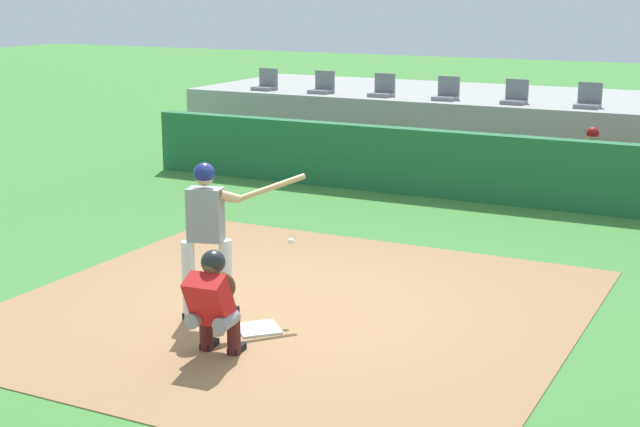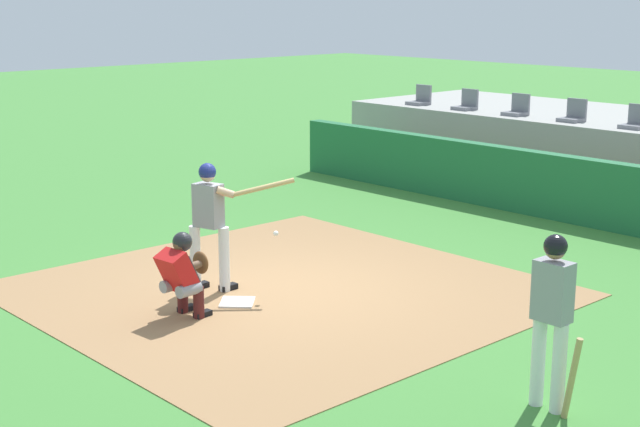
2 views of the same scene
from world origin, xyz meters
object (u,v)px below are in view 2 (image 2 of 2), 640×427
object	(u,v)px
on_deck_batter	(552,311)
batter_at_plate	(211,218)
stadium_seat_1	(466,104)
stadium_seat_4	(636,122)
home_plate	(237,302)
stadium_seat_0	(420,99)
stadium_seat_3	(573,115)
stadium_seat_2	(517,109)
catcher_crouched	(184,272)

from	to	relation	value
on_deck_batter	batter_at_plate	bearing A→B (deg)	-177.84
stadium_seat_1	stadium_seat_4	world-z (taller)	same
home_plate	stadium_seat_0	distance (m)	11.80
batter_at_plate	stadium_seat_3	size ratio (longest dim) A/B	3.76
stadium_seat_4	stadium_seat_3	bearing A→B (deg)	180.00
batter_at_plate	stadium_seat_2	size ratio (longest dim) A/B	3.76
home_plate	batter_at_plate	xyz separation A→B (m)	(-0.68, 0.09, 1.01)
stadium_seat_4	on_deck_batter	bearing A→B (deg)	-64.83
catcher_crouched	stadium_seat_2	xyz separation A→B (m)	(-2.86, 11.00, 0.93)
home_plate	stadium_seat_0	size ratio (longest dim) A/B	0.92
home_plate	on_deck_batter	xyz separation A→B (m)	(4.64, 0.30, 1.00)
home_plate	stadium_seat_4	bearing A→B (deg)	90.00
stadium_seat_0	stadium_seat_3	distance (m)	4.33
on_deck_batter	stadium_seat_4	bearing A→B (deg)	115.17
on_deck_batter	stadium_seat_0	bearing A→B (deg)	136.52
catcher_crouched	stadium_seat_3	world-z (taller)	stadium_seat_3
on_deck_batter	stadium_seat_3	size ratio (longest dim) A/B	3.72
home_plate	stadium_seat_4	xyz separation A→B (m)	(0.00, 10.18, 1.51)
stadium_seat_1	catcher_crouched	bearing A→B (deg)	-68.60
catcher_crouched	on_deck_batter	xyz separation A→B (m)	(4.67, 1.11, 0.41)
home_plate	batter_at_plate	world-z (taller)	batter_at_plate
on_deck_batter	catcher_crouched	bearing A→B (deg)	-166.59
stadium_seat_2	stadium_seat_4	size ratio (longest dim) A/B	1.00
home_plate	on_deck_batter	size ratio (longest dim) A/B	0.25
batter_at_plate	stadium_seat_0	xyz separation A→B (m)	(-5.10, 10.08, 0.50)
batter_at_plate	on_deck_batter	world-z (taller)	batter_at_plate
home_plate	stadium_seat_3	bearing A→B (deg)	98.08
stadium_seat_2	stadium_seat_4	xyz separation A→B (m)	(2.89, 0.00, 0.00)
on_deck_batter	stadium_seat_2	size ratio (longest dim) A/B	3.72
stadium_seat_0	stadium_seat_2	xyz separation A→B (m)	(2.89, 0.00, 0.00)
stadium_seat_2	stadium_seat_3	world-z (taller)	same
stadium_seat_1	home_plate	bearing A→B (deg)	-66.94
home_plate	batter_at_plate	size ratio (longest dim) A/B	0.24
stadium_seat_3	on_deck_batter	bearing A→B (deg)	-58.37
catcher_crouched	stadium_seat_1	size ratio (longest dim) A/B	3.78
batter_at_plate	stadium_seat_0	distance (m)	11.31
home_plate	stadium_seat_2	world-z (taller)	stadium_seat_2
stadium_seat_0	stadium_seat_1	size ratio (longest dim) A/B	1.00
stadium_seat_3	stadium_seat_0	bearing A→B (deg)	180.00
stadium_seat_0	stadium_seat_4	world-z (taller)	same
stadium_seat_1	stadium_seat_2	bearing A→B (deg)	0.00
home_plate	stadium_seat_3	xyz separation A→B (m)	(-1.44, 10.18, 1.51)
stadium_seat_4	stadium_seat_0	bearing A→B (deg)	180.00
catcher_crouched	stadium_seat_1	xyz separation A→B (m)	(-4.31, 11.00, 0.93)
home_plate	batter_at_plate	distance (m)	1.22
stadium_seat_0	stadium_seat_2	bearing A→B (deg)	0.00
batter_at_plate	stadium_seat_1	size ratio (longest dim) A/B	3.76
batter_at_plate	stadium_seat_4	size ratio (longest dim) A/B	3.76
batter_at_plate	stadium_seat_4	xyz separation A→B (m)	(0.68, 10.08, 0.50)
on_deck_batter	stadium_seat_0	xyz separation A→B (m)	(-10.42, 9.88, 0.51)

